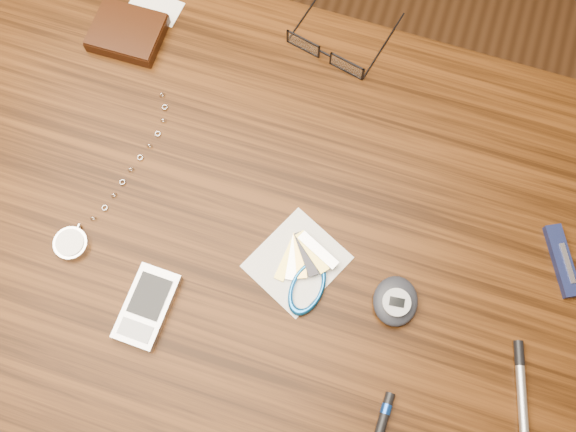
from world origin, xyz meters
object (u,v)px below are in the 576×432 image
Objects in this scene: notepad_keys at (303,273)px; silver_pen at (522,390)px; pda_phone at (147,306)px; wallet_and_card at (128,32)px; pocket_knife at (562,261)px; eyeglasses at (328,51)px; pocket_watch at (74,239)px; pedometer at (396,301)px; desk at (222,242)px.

silver_pen is (0.29, -0.06, 0.00)m from notepad_keys.
silver_pen is at bearing 5.63° from pda_phone.
wallet_and_card reaches higher than notepad_keys.
pocket_knife is (0.30, 0.12, 0.00)m from notepad_keys.
silver_pen is at bearing -46.08° from eyeglasses.
pocket_watch is 3.75× the size of pedometer.
silver_pen is at bearing -0.63° from pocket_watch.
pedometer is (0.29, 0.10, 0.00)m from pda_phone.
pocket_knife is (0.64, -0.14, -0.00)m from wallet_and_card.
eyeglasses is at bearing 133.92° from silver_pen.
pocket_knife is (0.43, 0.08, 0.11)m from desk.
eyeglasses is 1.63× the size of pocket_knife.
wallet_and_card is 0.48× the size of pocket_watch.
pda_phone is (0.12, -0.05, 0.00)m from pocket_watch.
pedometer is (0.25, -0.03, 0.11)m from desk.
eyeglasses is 0.32m from notepad_keys.
pedometer reaches higher than pocket_watch.
notepad_keys is (-0.12, 0.00, -0.01)m from pedometer.
desk is at bearing 26.59° from pocket_watch.
pedometer is 0.22m from pocket_knife.
desk is 10.84× the size of pocket_knife.
notepad_keys is 1.51× the size of pocket_knife.
eyeglasses is at bearing 101.50° from notepad_keys.
eyeglasses is (0.28, 0.06, 0.00)m from wallet_and_card.
desk is 0.17m from notepad_keys.
pocket_knife is 0.17m from silver_pen.
wallet_and_card is 0.42m from notepad_keys.
pedometer is at bearing -0.13° from notepad_keys.
eyeglasses is at bearing 11.40° from wallet_and_card.
pda_phone is 0.30m from pedometer.
eyeglasses is 1.51× the size of pda_phone.
wallet_and_card reaches higher than silver_pen.
pedometer is (0.46, -0.25, 0.00)m from wallet_and_card.
pda_phone reaches higher than pocket_watch.
pocket_watch is 2.61× the size of pda_phone.
pda_phone reaches higher than notepad_keys.
eyeglasses is 1.11× the size of silver_pen.
desk is at bearing -103.55° from eyeglasses.
silver_pen is at bearing -11.66° from desk.
wallet_and_card is at bearing 133.42° from desk.
pedometer reaches higher than desk.
notepad_keys is at bearing 179.87° from pedometer.
eyeglasses reaches higher than notepad_keys.
desk is at bearing 168.34° from silver_pen.
pedometer is at bearing -7.20° from desk.
wallet_and_card is at bearing 115.82° from pda_phone.
pda_phone is at bearing -149.34° from notepad_keys.
pedometer reaches higher than pocket_knife.
wallet_and_card is 0.70m from silver_pen.
notepad_keys reaches higher than desk.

